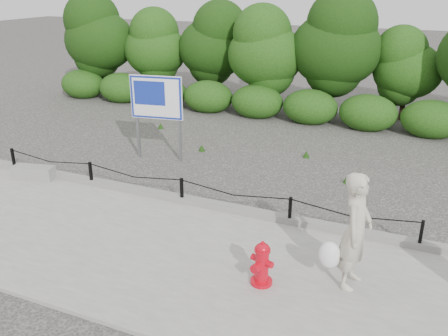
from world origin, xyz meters
TOP-DOWN VIEW (x-y plane):
  - ground at (0.00, 0.00)m, footprint 90.00×90.00m
  - sidewalk at (0.00, -2.00)m, footprint 14.00×4.00m
  - curb at (0.00, 0.05)m, footprint 14.00×0.22m
  - chain_barrier at (0.00, 0.00)m, footprint 10.06×0.06m
  - treeline at (0.45, 8.90)m, footprint 20.33×3.53m
  - fire_hydrant at (2.64, -2.18)m, footprint 0.46×0.47m
  - pedestrian at (3.98, -1.61)m, footprint 0.81×0.77m
  - concrete_block at (-4.09, -0.25)m, footprint 1.09×0.59m
  - advertising_sign at (-2.02, 2.41)m, footprint 1.48×0.34m

SIDE VIEW (x-z plane):
  - ground at x=0.00m, z-range 0.00..0.00m
  - sidewalk at x=0.00m, z-range 0.00..0.08m
  - curb at x=0.00m, z-range 0.08..0.22m
  - concrete_block at x=-4.09m, z-range 0.08..0.41m
  - fire_hydrant at x=2.64m, z-range 0.06..0.85m
  - chain_barrier at x=0.00m, z-range 0.16..0.76m
  - pedestrian at x=3.98m, z-range 0.05..2.03m
  - advertising_sign at x=-2.02m, z-range 0.49..2.87m
  - treeline at x=0.45m, z-range 0.17..4.74m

